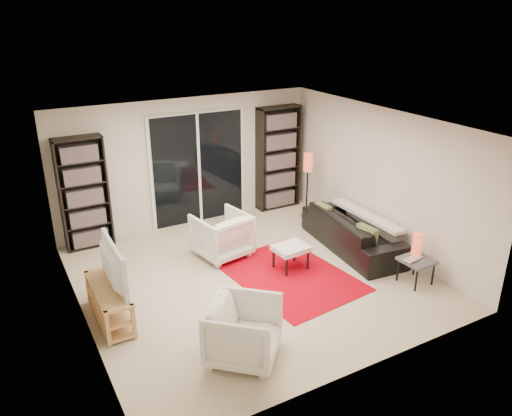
% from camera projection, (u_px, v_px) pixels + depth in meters
% --- Properties ---
extents(floor, '(5.00, 5.00, 0.00)m').
position_uv_depth(floor, '(251.00, 277.00, 7.78)').
color(floor, beige).
rests_on(floor, ground).
extents(wall_back, '(5.00, 0.02, 2.40)m').
position_uv_depth(wall_back, '(187.00, 162.00, 9.35)').
color(wall_back, beige).
rests_on(wall_back, ground).
extents(wall_front, '(5.00, 0.02, 2.40)m').
position_uv_depth(wall_front, '(363.00, 281.00, 5.30)').
color(wall_front, beige).
rests_on(wall_front, ground).
extents(wall_left, '(0.02, 5.00, 2.40)m').
position_uv_depth(wall_left, '(75.00, 241.00, 6.20)').
color(wall_left, beige).
rests_on(wall_left, ground).
extents(wall_right, '(0.02, 5.00, 2.40)m').
position_uv_depth(wall_right, '(380.00, 179.00, 8.45)').
color(wall_right, beige).
rests_on(wall_right, ground).
extents(ceiling, '(5.00, 5.00, 0.02)m').
position_uv_depth(ceiling, '(251.00, 125.00, 6.88)').
color(ceiling, white).
rests_on(ceiling, wall_back).
extents(sliding_door, '(1.92, 0.08, 2.16)m').
position_uv_depth(sliding_door, '(198.00, 169.00, 9.47)').
color(sliding_door, white).
rests_on(sliding_door, ground).
extents(bookshelf_left, '(0.80, 0.30, 1.95)m').
position_uv_depth(bookshelf_left, '(84.00, 194.00, 8.42)').
color(bookshelf_left, black).
rests_on(bookshelf_left, ground).
extents(bookshelf_right, '(0.90, 0.30, 2.10)m').
position_uv_depth(bookshelf_right, '(278.00, 158.00, 10.13)').
color(bookshelf_right, black).
rests_on(bookshelf_right, ground).
extents(tv_stand, '(0.38, 1.19, 0.50)m').
position_uv_depth(tv_stand, '(110.00, 303.00, 6.62)').
color(tv_stand, '#E7B879').
rests_on(tv_stand, floor).
extents(tv, '(0.15, 1.07, 0.61)m').
position_uv_depth(tv, '(106.00, 266.00, 6.42)').
color(tv, black).
rests_on(tv, tv_stand).
extents(rug, '(1.80, 2.29, 0.01)m').
position_uv_depth(rug, '(290.00, 276.00, 7.78)').
color(rug, '#B70010').
rests_on(rug, floor).
extents(sofa, '(1.06, 2.24, 0.63)m').
position_uv_depth(sofa, '(353.00, 231.00, 8.59)').
color(sofa, black).
rests_on(sofa, floor).
extents(armchair_back, '(0.94, 0.96, 0.75)m').
position_uv_depth(armchair_back, '(222.00, 235.00, 8.31)').
color(armchair_back, silver).
rests_on(armchair_back, floor).
extents(armchair_front, '(1.14, 1.14, 0.75)m').
position_uv_depth(armchair_front, '(244.00, 331.00, 5.86)').
color(armchair_front, silver).
rests_on(armchair_front, floor).
extents(ottoman, '(0.56, 0.48, 0.40)m').
position_uv_depth(ottoman, '(291.00, 249.00, 7.89)').
color(ottoman, silver).
rests_on(ottoman, floor).
extents(side_table, '(0.47, 0.47, 0.40)m').
position_uv_depth(side_table, '(417.00, 262.00, 7.48)').
color(side_table, '#4A4A4F').
rests_on(side_table, floor).
extents(laptop, '(0.37, 0.27, 0.03)m').
position_uv_depth(laptop, '(416.00, 260.00, 7.40)').
color(laptop, silver).
rests_on(laptop, side_table).
extents(table_lamp, '(0.15, 0.15, 0.34)m').
position_uv_depth(table_lamp, '(417.00, 244.00, 7.55)').
color(table_lamp, '#C6432C').
rests_on(table_lamp, side_table).
extents(floor_lamp, '(0.20, 0.20, 1.31)m').
position_uv_depth(floor_lamp, '(308.00, 169.00, 9.63)').
color(floor_lamp, black).
rests_on(floor_lamp, floor).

